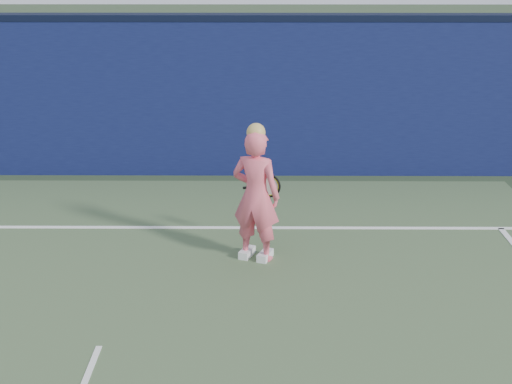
{
  "coord_description": "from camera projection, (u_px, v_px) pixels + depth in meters",
  "views": [
    {
      "loc": [
        1.55,
        -4.93,
        3.68
      ],
      "look_at": [
        1.49,
        3.05,
        0.86
      ],
      "focal_mm": 50.0,
      "sensor_mm": 36.0,
      "label": 1
    }
  ],
  "objects": [
    {
      "name": "racket",
      "position": [
        267.0,
        186.0,
        8.85
      ],
      "size": [
        0.49,
        0.33,
        0.3
      ],
      "rotation": [
        0.0,
        0.0,
        -0.66
      ],
      "color": "black",
      "rests_on": "ground"
    },
    {
      "name": "wall_cap",
      "position": [
        162.0,
        17.0,
        11.17
      ],
      "size": [
        24.0,
        0.42,
        0.1
      ],
      "primitive_type": "cube",
      "color": "black",
      "rests_on": "backstop_wall"
    },
    {
      "name": "backstop_wall",
      "position": [
        166.0,
        99.0,
        11.6
      ],
      "size": [
        24.0,
        0.4,
        2.5
      ],
      "primitive_type": "cube",
      "color": "#0E133D",
      "rests_on": "ground"
    },
    {
      "name": "player",
      "position": [
        256.0,
        195.0,
        8.48
      ],
      "size": [
        0.69,
        0.58,
        1.7
      ],
      "rotation": [
        0.0,
        0.0,
        2.77
      ],
      "color": "#F45E74",
      "rests_on": "ground"
    }
  ]
}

